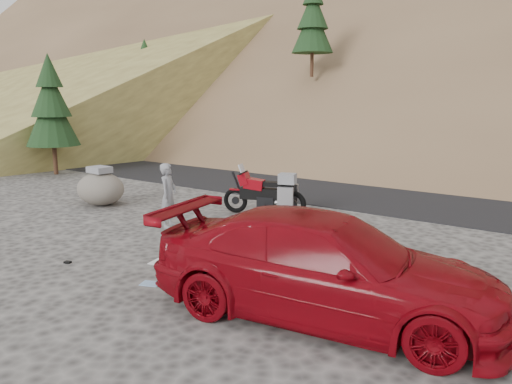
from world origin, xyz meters
TOP-DOWN VIEW (x-y plane):
  - ground at (0.00, 0.00)m, footprint 140.00×140.00m
  - road at (0.00, 9.00)m, footprint 120.00×7.00m
  - conifer_verge at (-11.00, 4.50)m, footprint 2.20×2.20m
  - motorcycle at (0.58, 3.70)m, footprint 2.33×1.14m
  - man at (-0.73, 1.17)m, footprint 0.58×0.70m
  - red_car at (5.01, -1.17)m, footprint 5.65×3.06m
  - boulder at (-4.31, 1.78)m, footprint 1.83×1.67m
  - small_rock at (-4.49, 2.16)m, footprint 0.70×0.63m
  - gear_white_cloth at (1.21, -0.89)m, footprint 0.55×0.51m
  - gear_blue_mat at (2.04, -0.67)m, footprint 0.46×0.36m
  - gear_bottle at (2.05, -0.82)m, footprint 0.10×0.10m
  - gear_funnel at (2.60, -1.58)m, footprint 0.18×0.18m
  - gear_glove_a at (-0.32, -2.04)m, footprint 0.15×0.13m
  - gear_blue_cloth at (1.88, -1.84)m, footprint 0.41×0.36m

SIDE VIEW (x-z plane):
  - ground at x=0.00m, z-range 0.00..0.00m
  - road at x=0.00m, z-range -0.03..0.03m
  - man at x=-0.73m, z-range -0.82..0.82m
  - red_car at x=5.01m, z-range -0.78..0.78m
  - gear_blue_cloth at x=1.88m, z-range 0.00..0.01m
  - gear_white_cloth at x=1.21m, z-range 0.00..0.02m
  - gear_glove_a at x=-0.32m, z-range 0.00..0.04m
  - gear_blue_mat at x=2.04m, z-range 0.00..0.17m
  - gear_funnel at x=2.60m, z-range 0.00..0.18m
  - gear_bottle at x=2.05m, z-range 0.00..0.23m
  - small_rock at x=-4.49m, z-range 0.00..0.42m
  - boulder at x=-4.31m, z-range -0.07..1.11m
  - motorcycle at x=0.58m, z-range -0.10..1.33m
  - conifer_verge at x=-11.00m, z-range 0.37..5.41m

